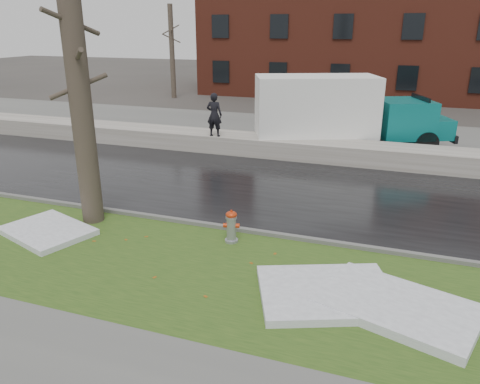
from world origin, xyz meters
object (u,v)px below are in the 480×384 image
(box_truck, at_px, (339,112))
(worker, at_px, (214,115))
(fire_hydrant, at_px, (231,225))
(tree, at_px, (79,89))

(box_truck, bearing_deg, worker, -176.65)
(fire_hydrant, distance_m, box_truck, 10.13)
(worker, bearing_deg, tree, 84.61)
(fire_hydrant, height_order, worker, worker)
(fire_hydrant, height_order, tree, tree)
(fire_hydrant, distance_m, worker, 8.63)
(tree, bearing_deg, fire_hydrant, -0.09)
(fire_hydrant, relative_size, worker, 0.47)
(box_truck, distance_m, worker, 5.22)
(fire_hydrant, xyz_separation_m, tree, (-4.03, 0.01, 3.08))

